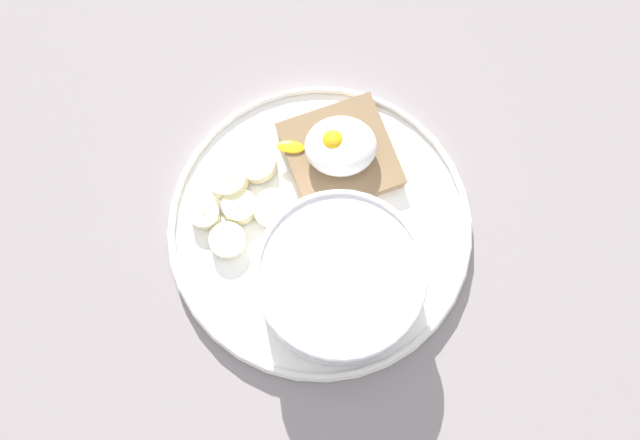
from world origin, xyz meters
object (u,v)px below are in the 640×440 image
poached_egg (340,146)px  banana_slice_outer (205,214)px  banana_slice_front (240,207)px  banana_slice_back (229,179)px  banana_slice_inner (228,241)px  banana_slice_right (257,164)px  banana_slice_left (273,209)px  toast_slice (340,155)px  oatmeal_bowl (340,280)px

poached_egg → banana_slice_outer: 13.19cm
banana_slice_front → banana_slice_back: banana_slice_back is taller
poached_egg → banana_slice_outer: poached_egg is taller
poached_egg → banana_slice_inner: 12.68cm
banana_slice_back → banana_slice_inner: bearing=88.3°
banana_slice_front → banana_slice_right: same height
poached_egg → banana_slice_left: 8.00cm
banana_slice_back → banana_slice_outer: (2.15, 3.09, -0.11)cm
banana_slice_inner → banana_slice_back: bearing=-91.7°
toast_slice → banana_slice_left: (6.12, 4.69, -0.19)cm
toast_slice → banana_slice_back: banana_slice_back is taller
oatmeal_bowl → poached_egg: 11.75cm
toast_slice → banana_slice_right: 7.44cm
banana_slice_back → banana_slice_outer: banana_slice_back is taller
banana_slice_left → banana_slice_back: size_ratio=0.84×
toast_slice → banana_slice_front: (9.05, 4.36, -0.16)cm
toast_slice → banana_slice_right: size_ratio=2.29×
poached_egg → banana_slice_inner: (10.02, 7.40, -2.34)cm
poached_egg → toast_slice: bearing=171.7°
banana_slice_right → banana_slice_back: bearing=28.4°
banana_slice_back → banana_slice_inner: (0.17, 5.57, -0.10)cm
banana_slice_back → banana_slice_inner: size_ratio=1.23×
oatmeal_bowl → banana_slice_left: 9.19cm
banana_slice_front → banana_slice_inner: size_ratio=0.82×
toast_slice → banana_slice_inner: 12.53cm
banana_slice_right → banana_slice_inner: bearing=68.7°
banana_slice_left → banana_slice_outer: same height
banana_slice_left → banana_slice_outer: bearing=2.1°
banana_slice_outer → banana_slice_inner: bearing=128.7°
banana_slice_front → banana_slice_left: bearing=173.6°
toast_slice → poached_egg: (0.10, -0.01, 2.19)cm
banana_slice_front → banana_slice_outer: 3.11cm
poached_egg → banana_slice_outer: size_ratio=2.47×
banana_slice_left → banana_slice_right: (1.31, -4.24, -0.03)cm
banana_slice_back → banana_slice_outer: size_ratio=1.35×
banana_slice_back → poached_egg: bearing=-169.5°
banana_slice_right → banana_slice_left: bearing=107.1°
toast_slice → banana_slice_outer: 13.07cm
banana_slice_left → toast_slice: bearing=-142.6°
poached_egg → banana_slice_back: poached_egg is taller
toast_slice → banana_slice_front: bearing=25.7°
banana_slice_left → banana_slice_right: size_ratio=0.81×
oatmeal_bowl → banana_slice_right: bearing=-59.3°
oatmeal_bowl → banana_slice_right: 13.34cm
banana_slice_back → banana_slice_outer: 3.77cm
toast_slice → oatmeal_bowl: bearing=86.4°
oatmeal_bowl → banana_slice_front: (8.32, -7.36, -2.42)cm
oatmeal_bowl → banana_slice_inner: (9.39, -4.34, -2.42)cm
banana_slice_front → oatmeal_bowl: bearing=138.5°
banana_slice_right → banana_slice_outer: bearing=43.6°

